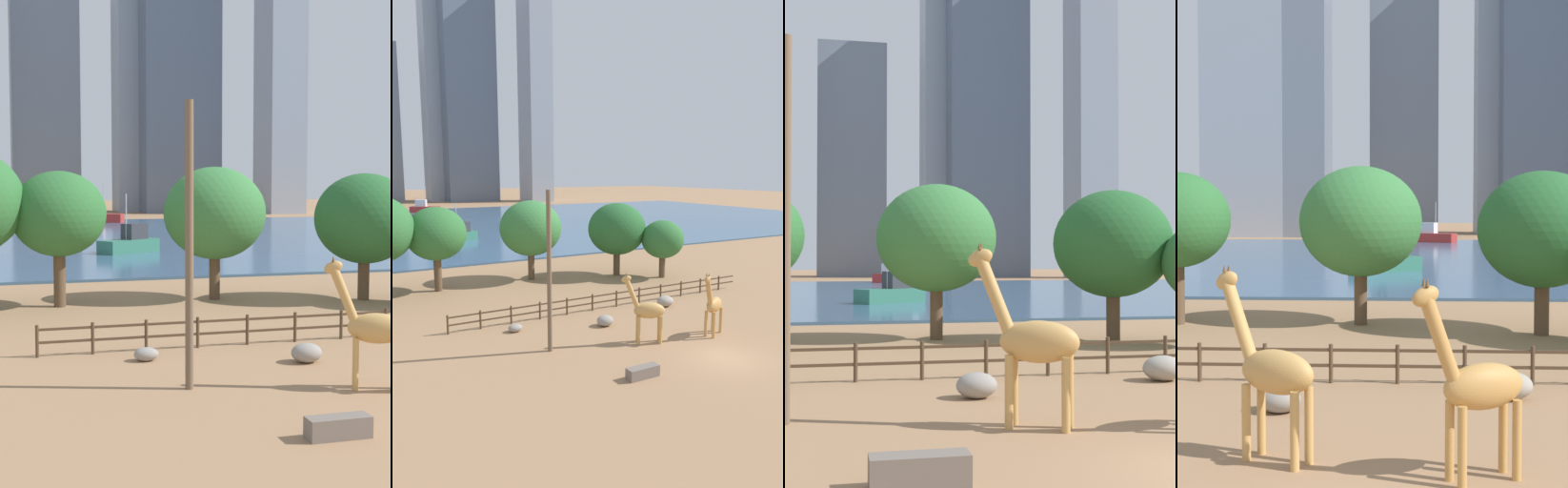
% 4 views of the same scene
% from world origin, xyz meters
% --- Properties ---
extents(ground_plane, '(400.00, 400.00, 0.00)m').
position_xyz_m(ground_plane, '(0.00, 80.00, 0.00)').
color(ground_plane, '#9E7551').
extents(harbor_water, '(180.00, 86.00, 0.20)m').
position_xyz_m(harbor_water, '(0.00, 77.00, 0.10)').
color(harbor_water, '#3D6084').
rests_on(harbor_water, ground).
extents(giraffe_tall, '(2.76, 1.78, 4.48)m').
position_xyz_m(giraffe_tall, '(-2.48, 4.33, 2.09)').
color(giraffe_tall, tan).
rests_on(giraffe_tall, ground).
extents(utility_pole, '(0.28, 0.28, 9.62)m').
position_xyz_m(utility_pole, '(-8.36, 6.00, 4.81)').
color(utility_pole, brown).
rests_on(utility_pole, ground).
extents(boulder_by_pole, '(1.39, 1.13, 0.85)m').
position_xyz_m(boulder_by_pole, '(3.69, 10.17, 0.42)').
color(boulder_by_pole, gray).
rests_on(boulder_by_pole, ground).
extents(boulder_small, '(1.21, 1.01, 0.76)m').
position_xyz_m(boulder_small, '(-3.03, 8.38, 0.38)').
color(boulder_small, gray).
rests_on(boulder_small, ground).
extents(feeding_trough, '(1.80, 0.60, 0.60)m').
position_xyz_m(feeding_trough, '(-5.74, 0.23, 0.30)').
color(feeding_trough, '#72665B').
rests_on(feeding_trough, ground).
extents(enclosure_fence, '(26.12, 0.14, 1.30)m').
position_xyz_m(enclosure_fence, '(-0.36, 12.00, 0.76)').
color(enclosure_fence, '#4C3826').
rests_on(enclosure_fence, ground).
extents(tree_left_large, '(6.07, 6.07, 7.87)m').
position_xyz_m(tree_left_large, '(-1.83, 24.42, 5.12)').
color(tree_left_large, brown).
rests_on(tree_left_large, ground).
extents(tree_center_broad, '(5.92, 5.92, 7.49)m').
position_xyz_m(tree_center_broad, '(6.64, 21.87, 4.81)').
color(tree_center_broad, brown).
rests_on(tree_center_broad, ground).
extents(boat_ferry, '(6.53, 5.41, 5.70)m').
position_xyz_m(boat_ferry, '(-1.48, 53.60, 1.15)').
color(boat_ferry, '#337259').
rests_on(boat_ferry, harbor_water).
extents(boat_sailboat, '(7.73, 5.42, 6.57)m').
position_xyz_m(boat_sailboat, '(4.07, 110.65, 1.29)').
color(boat_sailboat, '#B22D28').
rests_on(boat_sailboat, harbor_water).
extents(skyline_tower_needle, '(17.85, 10.38, 73.87)m').
position_xyz_m(skyline_tower_needle, '(29.04, 153.44, 36.94)').
color(skyline_tower_needle, slate).
rests_on(skyline_tower_needle, ground).
extents(skyline_block_central, '(8.45, 12.14, 83.26)m').
position_xyz_m(skyline_block_central, '(50.42, 143.76, 41.63)').
color(skyline_block_central, '#939EAD').
rests_on(skyline_block_central, ground).
extents(skyline_block_right, '(15.63, 12.47, 53.96)m').
position_xyz_m(skyline_block_right, '(-1.17, 164.82, 26.98)').
color(skyline_block_right, slate).
rests_on(skyline_block_right, ground).
extents(skyline_tower_short, '(8.85, 10.70, 99.11)m').
position_xyz_m(skyline_tower_short, '(19.78, 162.44, 49.56)').
color(skyline_tower_short, '#939EAD').
rests_on(skyline_tower_short, ground).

